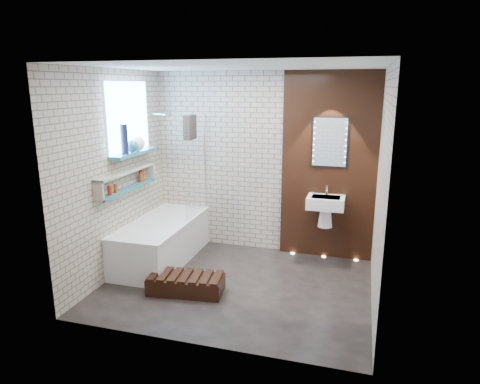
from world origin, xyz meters
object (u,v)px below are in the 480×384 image
(washbasin, at_px, (326,207))
(led_mirror, at_px, (330,142))
(bath_screen, at_px, (196,167))
(walnut_step, at_px, (186,284))
(bathtub, at_px, (162,241))

(washbasin, distance_m, led_mirror, 0.88)
(bath_screen, xyz_separation_m, led_mirror, (1.82, 0.34, 0.37))
(washbasin, height_order, led_mirror, led_mirror)
(bath_screen, xyz_separation_m, walnut_step, (0.34, -1.24, -1.18))
(bathtub, bearing_deg, walnut_step, -48.70)
(bathtub, distance_m, bath_screen, 1.14)
(washbasin, bearing_deg, walnut_step, -136.10)
(bath_screen, xyz_separation_m, washbasin, (1.82, 0.18, -0.49))
(bath_screen, height_order, led_mirror, led_mirror)
(bathtub, xyz_separation_m, washbasin, (2.17, 0.62, 0.50))
(led_mirror, bearing_deg, bath_screen, -169.34)
(walnut_step, bearing_deg, bathtub, 131.30)
(bathtub, relative_size, walnut_step, 1.97)
(bathtub, height_order, washbasin, washbasin)
(bathtub, relative_size, bath_screen, 1.24)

